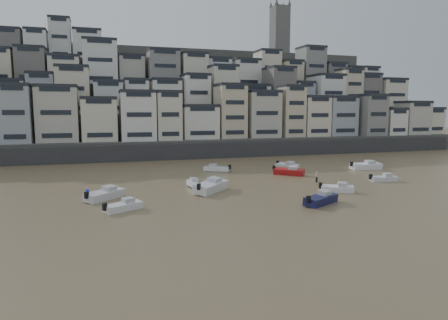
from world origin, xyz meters
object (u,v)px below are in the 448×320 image
object	(u,v)px
boat_g	(366,165)
boat_i	(287,165)
boat_b	(337,187)
person_blue	(87,194)
boat_c	(211,185)
boat_a	(321,198)
boat_e	(289,170)
boat_f	(195,183)
boat_d	(384,177)
boat_k	(105,193)
boat_j	(123,205)
boat_h	(217,168)
person_pink	(317,177)

from	to	relation	value
boat_g	boat_i	bearing A→B (deg)	164.77
boat_b	person_blue	world-z (taller)	person_blue
boat_b	boat_c	size ratio (longest dim) A/B	0.66
boat_a	boat_e	world-z (taller)	boat_a
boat_a	boat_f	world-z (taller)	boat_a
boat_d	boat_i	distance (m)	18.28
boat_i	boat_a	bearing A→B (deg)	-38.80
boat_c	boat_g	bearing A→B (deg)	-28.08
boat_b	boat_e	bearing A→B (deg)	117.27
boat_e	boat_g	size ratio (longest dim) A/B	0.88
boat_d	boat_g	bearing A→B (deg)	74.50
boat_f	person_blue	bearing A→B (deg)	100.43
boat_a	boat_k	distance (m)	26.49
boat_a	boat_j	size ratio (longest dim) A/B	1.21
boat_d	boat_j	world-z (taller)	boat_j
boat_a	person_blue	xyz separation A→B (m)	(-26.44, 9.76, 0.08)
boat_c	boat_g	size ratio (longest dim) A/B	1.12
boat_a	boat_j	world-z (taller)	boat_a
boat_g	person_blue	bearing A→B (deg)	-163.28
boat_e	boat_f	bearing A→B (deg)	-117.46
boat_h	boat_c	bearing A→B (deg)	100.58
boat_h	boat_j	distance (m)	30.03
boat_b	boat_j	xyz separation A→B (m)	(-28.37, -1.65, 0.01)
boat_b	person_pink	size ratio (longest dim) A/B	2.71
boat_f	boat_j	xyz separation A→B (m)	(-10.67, -10.39, 0.02)
boat_f	boat_h	xyz separation A→B (m)	(7.21, 13.73, 0.06)
person_pink	boat_j	bearing A→B (deg)	-162.94
boat_h	boat_i	size ratio (longest dim) A/B	0.96
boat_j	boat_g	bearing A→B (deg)	-7.45
boat_g	person_blue	size ratio (longest dim) A/B	3.70
person_pink	person_blue	bearing A→B (deg)	-174.69
boat_k	boat_f	bearing A→B (deg)	-25.69
boat_c	person_pink	size ratio (longest dim) A/B	4.13
boat_a	boat_d	size ratio (longest dim) A/B	1.26
boat_h	boat_f	bearing A→B (deg)	91.60
boat_j	person_blue	bearing A→B (deg)	93.85
boat_h	boat_b	bearing A→B (deg)	144.33
boat_e	boat_f	xyz separation A→B (m)	(-17.95, -6.30, -0.14)
boat_b	boat_c	bearing A→B (deg)	-169.77
boat_d	person_blue	size ratio (longest dim) A/B	2.64
boat_b	boat_e	size ratio (longest dim) A/B	0.83
boat_i	boat_k	size ratio (longest dim) A/B	0.88
person_blue	boat_k	bearing A→B (deg)	13.42
boat_f	boat_h	distance (m)	15.51
person_blue	boat_c	bearing A→B (deg)	3.56
person_blue	boat_d	bearing A→B (deg)	0.78
boat_a	boat_b	size ratio (longest dim) A/B	1.23
boat_d	boat_k	world-z (taller)	boat_k
boat_b	boat_i	xyz separation A→B (m)	(2.88, 21.01, 0.08)
boat_i	boat_f	bearing A→B (deg)	-79.82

